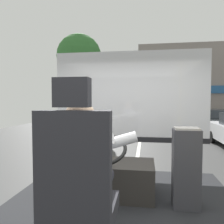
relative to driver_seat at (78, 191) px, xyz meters
The scene contains 9 objects.
ground 9.49m from the driver_seat, 88.86° to the left, with size 18.00×44.00×0.06m.
driver_seat is the anchor object (origin of this frame).
bus_driver 0.19m from the driver_seat, 90.00° to the left, with size 0.78×0.54×0.72m.
steering_console 1.24m from the driver_seat, 90.00° to the left, with size 1.10×0.96×0.78m.
fare_box 1.35m from the driver_seat, 49.47° to the left, with size 0.28×0.22×0.86m.
windshield_panel 2.29m from the driver_seat, 85.19° to the left, with size 2.50×0.08×1.48m.
street_tree 12.31m from the driver_seat, 107.07° to the left, with size 2.63×2.63×5.74m.
shop_building 20.42m from the driver_seat, 71.64° to the left, with size 13.22×4.86×6.39m.
parked_car_charcoal 12.81m from the driver_seat, 69.46° to the left, with size 1.95×4.24×1.31m.
Camera 1 is at (0.26, -2.01, 1.82)m, focal length 35.48 mm.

